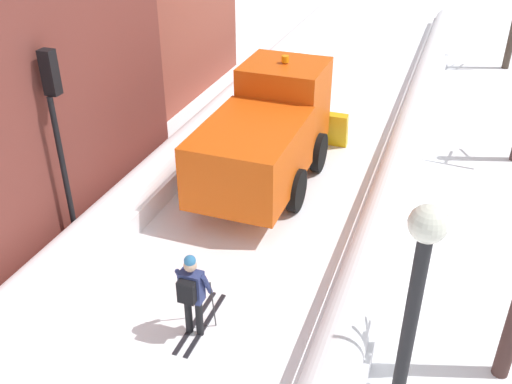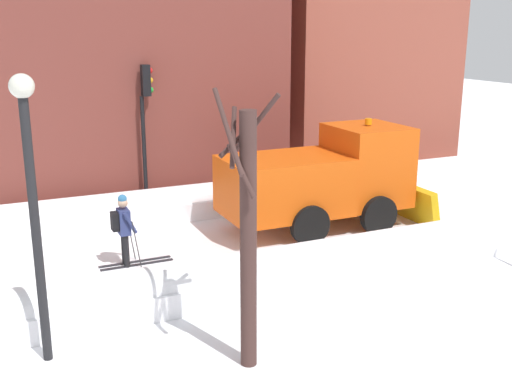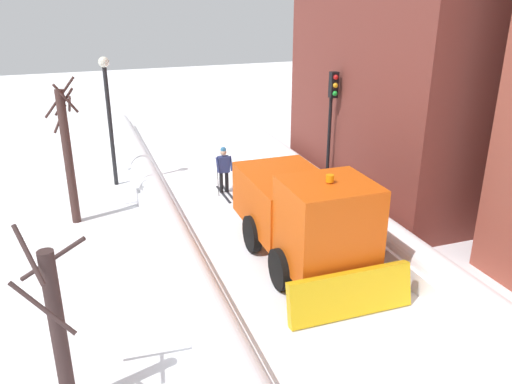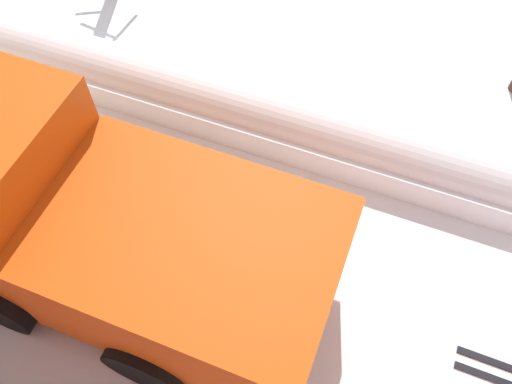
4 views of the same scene
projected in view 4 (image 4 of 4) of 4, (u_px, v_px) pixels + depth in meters
ground_plane at (98, 241)px, 7.91m from camera, size 80.00×80.00×0.00m
snowbank_right at (179, 91)px, 9.07m from camera, size 1.10×36.00×0.97m
plow_truck at (95, 227)px, 6.36m from camera, size 3.20×5.98×3.12m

